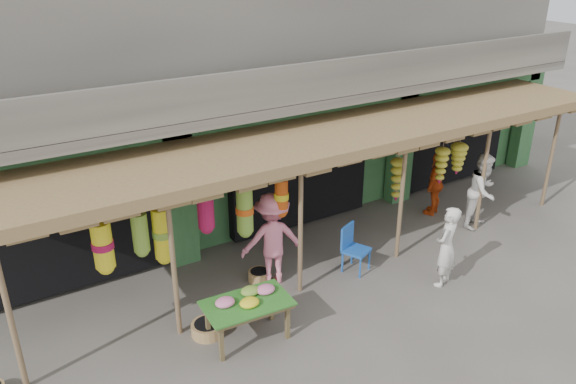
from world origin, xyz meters
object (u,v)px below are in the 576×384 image
person_right (483,191)px  person_vendor (436,184)px  person_shopper (272,239)px  flower_table (247,303)px  blue_chair (353,246)px  person_front (446,247)px

person_right → person_vendor: person_right is taller
person_shopper → flower_table: bearing=62.8°
flower_table → person_vendor: person_vendor is taller
person_vendor → person_shopper: bearing=-18.1°
flower_table → person_vendor: 6.55m
flower_table → person_shopper: (1.26, 1.34, 0.25)m
blue_chair → person_shopper: (-1.62, 0.49, 0.39)m
flower_table → person_right: (6.71, 0.83, 0.20)m
person_front → person_right: (2.61, 1.36, 0.07)m
person_vendor → person_shopper: size_ratio=0.85×
blue_chair → person_front: person_front is taller
flower_table → person_front: 4.13m
person_front → person_right: size_ratio=0.92×
person_front → person_shopper: size_ratio=0.88×
flower_table → blue_chair: blue_chair is taller
flower_table → blue_chair: 3.01m
person_front → person_vendor: 3.25m
flower_table → person_vendor: bearing=20.1°
flower_table → blue_chair: bearing=19.6°
flower_table → blue_chair: (2.88, 0.84, -0.15)m
person_front → person_shopper: person_shopper is taller
person_vendor → flower_table: bearing=-7.6°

